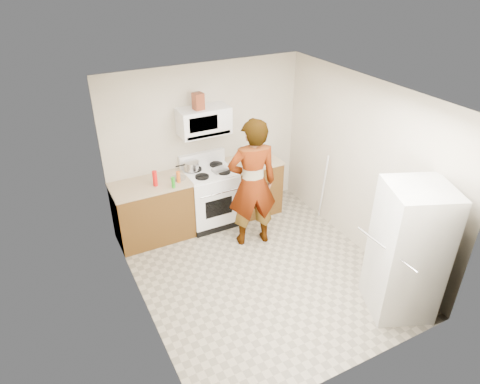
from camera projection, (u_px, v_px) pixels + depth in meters
floor at (261, 272)px, 5.94m from camera, size 3.60×3.60×0.00m
back_wall at (206, 144)px, 6.70m from camera, size 3.20×0.02×2.50m
right_wall at (362, 168)px, 5.95m from camera, size 0.02×3.60×2.50m
cabinet_left at (153, 212)px, 6.45m from camera, size 1.12×0.62×0.90m
counter_left at (150, 185)px, 6.22m from camera, size 1.14×0.64×0.03m
cabinet_right at (253, 187)px, 7.13m from camera, size 0.80×0.62×0.90m
counter_right at (253, 161)px, 6.90m from camera, size 0.82×0.64×0.03m
gas_range at (210, 196)px, 6.80m from camera, size 0.76×0.65×1.13m
microwave at (204, 121)px, 6.29m from camera, size 0.76×0.38×0.40m
person at (252, 184)px, 6.10m from camera, size 0.80×0.61×1.97m
fridge at (407, 251)px, 4.97m from camera, size 0.91×0.91×1.70m
kettle at (244, 152)px, 6.96m from camera, size 0.19×0.19×0.17m
jug at (198, 101)px, 6.07m from camera, size 0.16×0.16×0.24m
saucepan at (191, 166)px, 6.54m from camera, size 0.29×0.29×0.13m
tray at (221, 170)px, 6.56m from camera, size 0.27×0.19×0.05m
bottle_spray at (155, 178)px, 6.11m from camera, size 0.07×0.07×0.23m
bottle_hot_sauce at (178, 177)px, 6.21m from camera, size 0.07×0.07×0.17m
bottle_green_cap at (173, 183)px, 6.07m from camera, size 0.07×0.07×0.16m
pot_lid at (178, 178)px, 6.36m from camera, size 0.29×0.29×0.01m
broom at (323, 187)px, 6.78m from camera, size 0.15×0.25×1.21m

